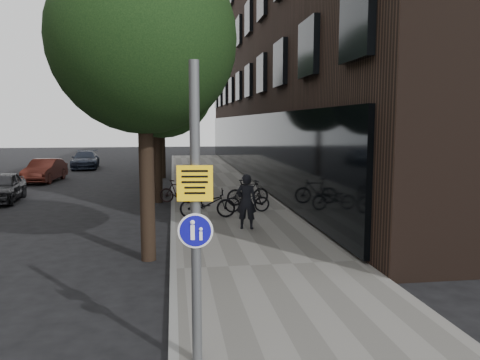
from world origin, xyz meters
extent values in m
plane|color=black|center=(0.00, 0.00, 0.00)|extent=(120.00, 120.00, 0.00)
cube|color=slate|center=(0.25, 10.00, 0.06)|extent=(4.50, 60.00, 0.12)
cube|color=slate|center=(-2.00, 10.00, 0.07)|extent=(0.15, 60.00, 0.13)
cube|color=black|center=(8.50, 22.00, 9.00)|extent=(12.00, 40.00, 18.00)
cylinder|color=black|center=(-2.60, 4.50, 1.60)|extent=(0.36, 0.36, 3.20)
sphere|color=black|center=(-2.60, 4.50, 5.30)|extent=(4.40, 4.40, 4.40)
sphere|color=black|center=(-2.20, 5.30, 4.30)|extent=(2.64, 2.64, 2.64)
cylinder|color=black|center=(-2.60, 13.00, 1.60)|extent=(0.36, 0.36, 3.20)
sphere|color=black|center=(-2.60, 13.00, 5.30)|extent=(5.00, 5.00, 5.00)
sphere|color=black|center=(-2.20, 13.80, 4.30)|extent=(3.00, 3.00, 3.00)
cylinder|color=black|center=(-2.60, 22.00, 1.60)|extent=(0.36, 0.36, 3.20)
sphere|color=black|center=(-2.60, 22.00, 5.30)|extent=(5.00, 5.00, 5.00)
sphere|color=black|center=(-2.20, 22.80, 4.30)|extent=(3.00, 3.00, 3.00)
cylinder|color=#595B5E|center=(-1.68, -0.84, 2.14)|extent=(0.13, 0.13, 4.05)
cube|color=yellow|center=(-1.68, -0.84, 2.59)|extent=(0.47, 0.08, 0.47)
cylinder|color=#100D94|center=(-1.68, -0.84, 1.96)|extent=(0.41, 0.06, 0.41)
cylinder|color=white|center=(-1.68, -0.84, 1.96)|extent=(0.47, 0.07, 0.47)
imported|color=black|center=(0.24, 7.03, 0.97)|extent=(0.71, 0.56, 1.70)
imported|color=black|center=(0.69, 9.70, 0.56)|extent=(1.68, 0.63, 0.87)
imported|color=black|center=(0.94, 11.11, 0.64)|extent=(1.77, 0.74, 1.03)
imported|color=black|center=(-0.82, 8.88, 0.62)|extent=(1.93, 0.74, 1.00)
imported|color=black|center=(-1.80, 12.01, 0.59)|extent=(1.62, 0.93, 0.94)
imported|color=black|center=(-9.27, 14.13, 0.64)|extent=(1.80, 3.84, 1.27)
imported|color=#552018|center=(-9.25, 21.04, 0.65)|extent=(1.74, 4.07, 1.30)
imported|color=#1D2434|center=(-8.40, 28.83, 0.65)|extent=(2.24, 4.65, 1.31)
camera|label=1|loc=(-1.96, -6.93, 3.37)|focal=35.00mm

